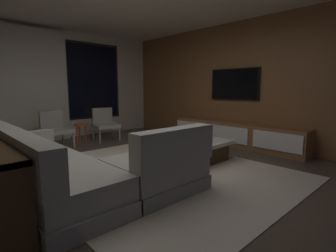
{
  "coord_description": "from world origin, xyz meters",
  "views": [
    {
      "loc": [
        -2.09,
        -2.95,
        1.25
      ],
      "look_at": [
        0.95,
        0.28,
        0.6
      ],
      "focal_mm": 27.44,
      "sensor_mm": 36.0,
      "label": 1
    }
  ],
  "objects_px": {
    "sectional_couch": "(77,170)",
    "book_stack_on_coffee_table": "(177,138)",
    "coffee_table": "(189,150)",
    "accent_chair_by_curtain": "(55,127)",
    "accent_chair_near_window": "(105,122)",
    "mounted_tv": "(234,84)",
    "media_console": "(236,135)",
    "side_stool": "(81,128)"
  },
  "relations": [
    {
      "from": "accent_chair_by_curtain",
      "to": "media_console",
      "type": "relative_size",
      "value": 0.25
    },
    {
      "from": "sectional_couch",
      "to": "coffee_table",
      "type": "height_order",
      "value": "sectional_couch"
    },
    {
      "from": "book_stack_on_coffee_table",
      "to": "mounted_tv",
      "type": "bearing_deg",
      "value": 2.04
    },
    {
      "from": "book_stack_on_coffee_table",
      "to": "media_console",
      "type": "xyz_separation_m",
      "value": [
        1.7,
        -0.13,
        -0.14
      ]
    },
    {
      "from": "accent_chair_near_window",
      "to": "mounted_tv",
      "type": "bearing_deg",
      "value": -50.92
    },
    {
      "from": "book_stack_on_coffee_table",
      "to": "mounted_tv",
      "type": "xyz_separation_m",
      "value": [
        1.88,
        0.07,
        0.95
      ]
    },
    {
      "from": "accent_chair_near_window",
      "to": "sectional_couch",
      "type": "bearing_deg",
      "value": -125.34
    },
    {
      "from": "sectional_couch",
      "to": "side_stool",
      "type": "bearing_deg",
      "value": 64.3
    },
    {
      "from": "sectional_couch",
      "to": "accent_chair_by_curtain",
      "type": "distance_m",
      "value": 2.77
    },
    {
      "from": "side_stool",
      "to": "media_console",
      "type": "bearing_deg",
      "value": -46.63
    },
    {
      "from": "book_stack_on_coffee_table",
      "to": "accent_chair_near_window",
      "type": "distance_m",
      "value": 2.43
    },
    {
      "from": "coffee_table",
      "to": "mounted_tv",
      "type": "distance_m",
      "value": 2.11
    },
    {
      "from": "side_stool",
      "to": "coffee_table",
      "type": "bearing_deg",
      "value": -72.54
    },
    {
      "from": "sectional_couch",
      "to": "coffee_table",
      "type": "relative_size",
      "value": 2.16
    },
    {
      "from": "coffee_table",
      "to": "side_stool",
      "type": "relative_size",
      "value": 2.52
    },
    {
      "from": "accent_chair_by_curtain",
      "to": "mounted_tv",
      "type": "height_order",
      "value": "mounted_tv"
    },
    {
      "from": "accent_chair_by_curtain",
      "to": "side_stool",
      "type": "xyz_separation_m",
      "value": [
        0.55,
        -0.05,
        -0.06
      ]
    },
    {
      "from": "sectional_couch",
      "to": "book_stack_on_coffee_table",
      "type": "bearing_deg",
      "value": 7.05
    },
    {
      "from": "accent_chair_near_window",
      "to": "side_stool",
      "type": "distance_m",
      "value": 0.64
    },
    {
      "from": "book_stack_on_coffee_table",
      "to": "media_console",
      "type": "bearing_deg",
      "value": -4.43
    },
    {
      "from": "side_stool",
      "to": "media_console",
      "type": "xyz_separation_m",
      "value": [
        2.37,
        -2.51,
        -0.12
      ]
    },
    {
      "from": "accent_chair_near_window",
      "to": "mounted_tv",
      "type": "distance_m",
      "value": 3.18
    },
    {
      "from": "accent_chair_near_window",
      "to": "mounted_tv",
      "type": "relative_size",
      "value": 0.66
    },
    {
      "from": "sectional_couch",
      "to": "book_stack_on_coffee_table",
      "type": "relative_size",
      "value": 9.52
    },
    {
      "from": "accent_chair_near_window",
      "to": "side_stool",
      "type": "bearing_deg",
      "value": -175.32
    },
    {
      "from": "accent_chair_by_curtain",
      "to": "mounted_tv",
      "type": "relative_size",
      "value": 0.66
    },
    {
      "from": "side_stool",
      "to": "mounted_tv",
      "type": "relative_size",
      "value": 0.39
    },
    {
      "from": "accent_chair_near_window",
      "to": "mounted_tv",
      "type": "xyz_separation_m",
      "value": [
        1.92,
        -2.36,
        0.92
      ]
    },
    {
      "from": "coffee_table",
      "to": "accent_chair_by_curtain",
      "type": "distance_m",
      "value": 2.94
    },
    {
      "from": "sectional_couch",
      "to": "media_console",
      "type": "height_order",
      "value": "sectional_couch"
    },
    {
      "from": "accent_chair_by_curtain",
      "to": "media_console",
      "type": "bearing_deg",
      "value": -41.3
    },
    {
      "from": "accent_chair_near_window",
      "to": "media_console",
      "type": "relative_size",
      "value": 0.25
    },
    {
      "from": "coffee_table",
      "to": "mounted_tv",
      "type": "height_order",
      "value": "mounted_tv"
    },
    {
      "from": "sectional_couch",
      "to": "accent_chair_by_curtain",
      "type": "relative_size",
      "value": 3.21
    },
    {
      "from": "coffee_table",
      "to": "accent_chair_by_curtain",
      "type": "height_order",
      "value": "accent_chair_by_curtain"
    },
    {
      "from": "coffee_table",
      "to": "sectional_couch",
      "type": "bearing_deg",
      "value": -178.11
    },
    {
      "from": "sectional_couch",
      "to": "accent_chair_near_window",
      "type": "height_order",
      "value": "sectional_couch"
    },
    {
      "from": "book_stack_on_coffee_table",
      "to": "mounted_tv",
      "type": "relative_size",
      "value": 0.22
    },
    {
      "from": "book_stack_on_coffee_table",
      "to": "mounted_tv",
      "type": "distance_m",
      "value": 2.11
    },
    {
      "from": "media_console",
      "to": "book_stack_on_coffee_table",
      "type": "bearing_deg",
      "value": 175.57
    },
    {
      "from": "book_stack_on_coffee_table",
      "to": "side_stool",
      "type": "xyz_separation_m",
      "value": [
        -0.67,
        2.38,
        -0.02
      ]
    },
    {
      "from": "side_stool",
      "to": "media_console",
      "type": "relative_size",
      "value": 0.15
    }
  ]
}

